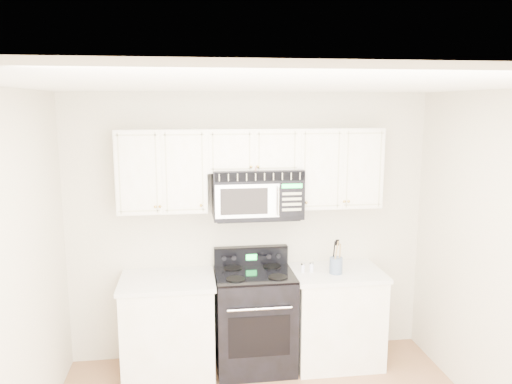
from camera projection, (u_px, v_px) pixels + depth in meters
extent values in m
cube|color=white|center=(286.00, 85.00, 2.96)|extent=(3.50, 3.50, 0.01)
cube|color=beige|center=(250.00, 227.00, 4.89)|extent=(3.50, 0.01, 2.60)
cube|color=white|center=(169.00, 328.00, 4.63)|extent=(0.82, 0.63, 0.88)
cube|color=silver|center=(167.00, 281.00, 4.55)|extent=(0.86, 0.65, 0.04)
cube|color=black|center=(170.00, 364.00, 4.74)|extent=(0.82, 0.55, 0.10)
cube|color=white|center=(335.00, 318.00, 4.85)|extent=(0.82, 0.63, 0.88)
cube|color=silver|center=(337.00, 273.00, 4.77)|extent=(0.86, 0.65, 0.04)
cube|color=black|center=(333.00, 353.00, 4.95)|extent=(0.82, 0.55, 0.10)
cube|color=black|center=(255.00, 321.00, 4.74)|extent=(0.73, 0.62, 0.92)
cube|color=black|center=(259.00, 337.00, 4.43)|extent=(0.55, 0.01, 0.38)
cylinder|color=silver|center=(260.00, 309.00, 4.36)|extent=(0.57, 0.02, 0.02)
cube|color=black|center=(255.00, 274.00, 4.66)|extent=(0.73, 0.62, 0.02)
cube|color=black|center=(251.00, 256.00, 4.91)|extent=(0.73, 0.08, 0.19)
cube|color=#12DD44|center=(251.00, 257.00, 4.86)|extent=(0.11, 0.00, 0.06)
cube|color=white|center=(162.00, 171.00, 4.52)|extent=(0.80, 0.33, 0.75)
cube|color=white|center=(337.00, 167.00, 4.74)|extent=(0.80, 0.33, 0.75)
cube|color=white|center=(252.00, 150.00, 4.60)|extent=(0.84, 0.33, 0.39)
sphere|color=gold|center=(160.00, 207.00, 4.38)|extent=(0.03, 0.03, 0.03)
sphere|color=gold|center=(201.00, 205.00, 4.43)|extent=(0.03, 0.03, 0.03)
sphere|color=gold|center=(306.00, 203.00, 4.56)|extent=(0.03, 0.03, 0.03)
sphere|color=gold|center=(344.00, 202.00, 4.61)|extent=(0.03, 0.03, 0.03)
sphere|color=gold|center=(251.00, 167.00, 4.43)|extent=(0.03, 0.03, 0.03)
sphere|color=gold|center=(258.00, 167.00, 4.44)|extent=(0.03, 0.03, 0.03)
cylinder|color=red|center=(256.00, 172.00, 4.45)|extent=(0.01, 0.00, 0.10)
sphere|color=gold|center=(256.00, 178.00, 4.46)|extent=(0.03, 0.03, 0.03)
cube|color=black|center=(257.00, 193.00, 4.63)|extent=(0.82, 0.41, 0.45)
cube|color=#BEB997|center=(260.00, 177.00, 4.41)|extent=(0.80, 0.01, 0.08)
cube|color=#BCBCBC|center=(247.00, 201.00, 4.42)|extent=(0.57, 0.01, 0.30)
cube|color=black|center=(244.00, 201.00, 4.41)|extent=(0.42, 0.01, 0.24)
cube|color=black|center=(292.00, 200.00, 4.48)|extent=(0.23, 0.01, 0.30)
cube|color=#12DD44|center=(292.00, 186.00, 4.45)|extent=(0.19, 0.00, 0.04)
cylinder|color=silver|center=(278.00, 201.00, 4.42)|extent=(0.02, 0.02, 0.26)
cylinder|color=#405A71|center=(336.00, 265.00, 4.67)|extent=(0.12, 0.12, 0.15)
cylinder|color=olive|center=(340.00, 258.00, 4.67)|extent=(0.01, 0.01, 0.26)
cylinder|color=black|center=(334.00, 256.00, 4.69)|extent=(0.01, 0.01, 0.28)
cylinder|color=olive|center=(335.00, 257.00, 4.63)|extent=(0.01, 0.01, 0.31)
cylinder|color=silver|center=(311.00, 268.00, 4.72)|extent=(0.04, 0.04, 0.08)
cylinder|color=silver|center=(312.00, 263.00, 4.71)|extent=(0.04, 0.04, 0.02)
cylinder|color=silver|center=(303.00, 268.00, 4.71)|extent=(0.04, 0.04, 0.07)
cylinder|color=silver|center=(303.00, 264.00, 4.70)|extent=(0.04, 0.04, 0.01)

